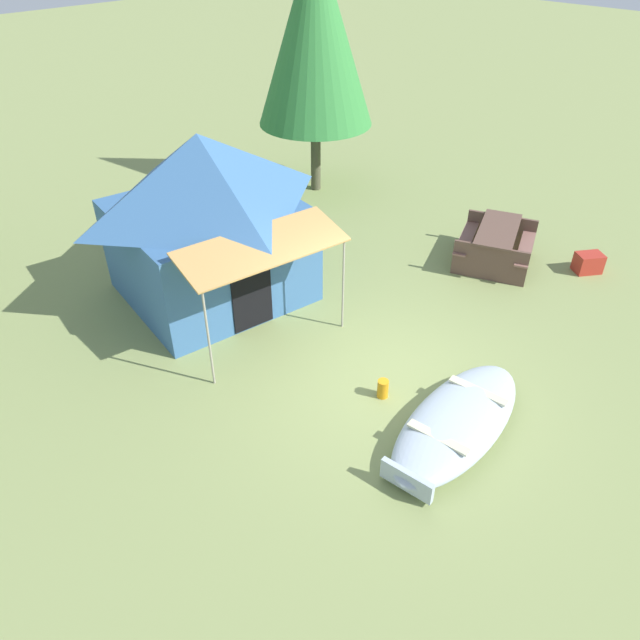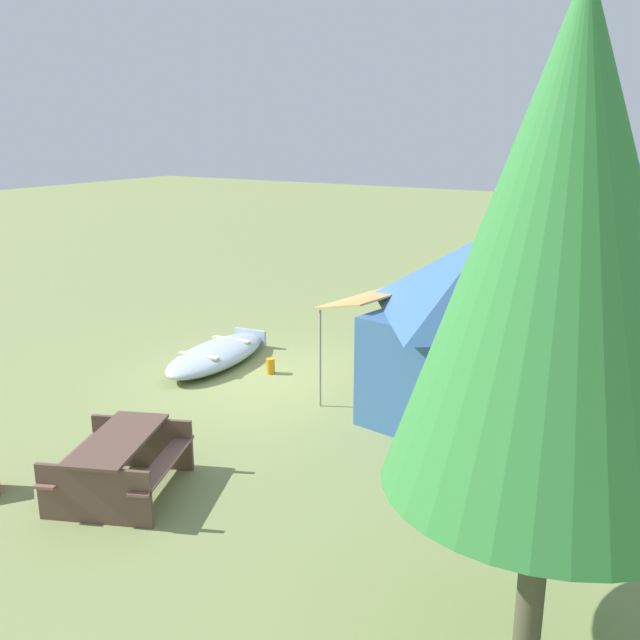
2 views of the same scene
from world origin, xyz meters
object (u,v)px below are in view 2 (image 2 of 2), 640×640
(canvas_cabin_tent, at_px, (485,325))
(pine_tree_back_left, at_px, (563,247))
(picnic_table, at_px, (120,459))
(fuel_can, at_px, (270,366))
(beached_rowboat, at_px, (216,354))

(canvas_cabin_tent, bearing_deg, pine_tree_back_left, 23.60)
(pine_tree_back_left, bearing_deg, picnic_table, -91.27)
(fuel_can, bearing_deg, picnic_table, 11.72)
(fuel_can, height_order, pine_tree_back_left, pine_tree_back_left)
(beached_rowboat, relative_size, picnic_table, 1.44)
(picnic_table, bearing_deg, pine_tree_back_left, 88.73)
(canvas_cabin_tent, bearing_deg, fuel_can, -90.04)
(beached_rowboat, distance_m, canvas_cabin_tent, 5.54)
(canvas_cabin_tent, distance_m, pine_tree_back_left, 5.71)
(canvas_cabin_tent, relative_size, picnic_table, 2.08)
(canvas_cabin_tent, xyz_separation_m, pine_tree_back_left, (4.85, 2.12, 2.13))
(picnic_table, relative_size, pine_tree_back_left, 0.36)
(beached_rowboat, height_order, fuel_can, beached_rowboat)
(beached_rowboat, distance_m, picnic_table, 5.10)
(picnic_table, relative_size, fuel_can, 6.92)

